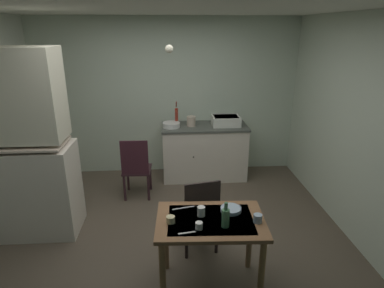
% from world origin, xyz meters
% --- Properties ---
extents(ground_plane, '(5.25, 5.25, 0.00)m').
position_xyz_m(ground_plane, '(0.00, 0.00, 0.00)').
color(ground_plane, brown).
extents(wall_back, '(4.35, 0.10, 2.55)m').
position_xyz_m(wall_back, '(0.00, 2.11, 1.27)').
color(wall_back, beige).
rests_on(wall_back, ground).
extents(wall_right, '(0.10, 4.22, 2.55)m').
position_xyz_m(wall_right, '(2.18, 0.00, 1.27)').
color(wall_right, beige).
rests_on(wall_right, ground).
extents(ceiling_slab, '(4.35, 4.22, 0.10)m').
position_xyz_m(ceiling_slab, '(0.00, 0.00, 2.60)').
color(ceiling_slab, white).
extents(hutch_cabinet, '(1.00, 0.58, 2.19)m').
position_xyz_m(hutch_cabinet, '(-1.61, 0.32, 1.02)').
color(hutch_cabinet, silver).
rests_on(hutch_cabinet, ground).
extents(counter_cabinet, '(1.37, 0.64, 0.88)m').
position_xyz_m(counter_cabinet, '(0.59, 1.74, 0.44)').
color(counter_cabinet, silver).
rests_on(counter_cabinet, ground).
extents(sink_basin, '(0.44, 0.34, 0.15)m').
position_xyz_m(sink_basin, '(0.93, 1.74, 0.96)').
color(sink_basin, white).
rests_on(sink_basin, counter_cabinet).
extents(hand_pump, '(0.05, 0.27, 0.39)m').
position_xyz_m(hand_pump, '(0.14, 1.79, 1.05)').
color(hand_pump, maroon).
rests_on(hand_pump, counter_cabinet).
extents(mixing_bowl_counter, '(0.27, 0.27, 0.08)m').
position_xyz_m(mixing_bowl_counter, '(0.05, 1.69, 0.92)').
color(mixing_bowl_counter, white).
rests_on(mixing_bowl_counter, counter_cabinet).
extents(stoneware_crock, '(0.14, 0.14, 0.16)m').
position_xyz_m(stoneware_crock, '(0.37, 1.74, 0.96)').
color(stoneware_crock, beige).
rests_on(stoneware_crock, counter_cabinet).
extents(dining_table, '(1.00, 0.69, 0.75)m').
position_xyz_m(dining_table, '(0.38, -0.76, 0.63)').
color(dining_table, brown).
rests_on(dining_table, ground).
extents(chair_far_side, '(0.47, 0.47, 0.89)m').
position_xyz_m(chair_far_side, '(0.33, -0.21, 0.47)').
color(chair_far_side, '#2E201E').
rests_on(chair_far_side, ground).
extents(chair_by_counter, '(0.41, 0.41, 0.92)m').
position_xyz_m(chair_by_counter, '(-0.46, 1.07, 0.47)').
color(chair_by_counter, '#351F25').
rests_on(chair_by_counter, ground).
extents(serving_bowl_wide, '(0.19, 0.19, 0.04)m').
position_xyz_m(serving_bowl_wide, '(0.58, -0.64, 0.76)').
color(serving_bowl_wide, '#9EB2C6').
rests_on(serving_bowl_wide, dining_table).
extents(mug_tall, '(0.06, 0.06, 0.06)m').
position_xyz_m(mug_tall, '(0.26, -0.90, 0.78)').
color(mug_tall, white).
rests_on(mug_tall, dining_table).
extents(mug_dark, '(0.08, 0.08, 0.06)m').
position_xyz_m(mug_dark, '(0.02, -0.79, 0.78)').
color(mug_dark, beige).
rests_on(mug_dark, dining_table).
extents(teacup_cream, '(0.07, 0.07, 0.09)m').
position_xyz_m(teacup_cream, '(0.30, -0.70, 0.79)').
color(teacup_cream, white).
rests_on(teacup_cream, dining_table).
extents(teacup_mint, '(0.08, 0.08, 0.08)m').
position_xyz_m(teacup_mint, '(0.79, -0.84, 0.78)').
color(teacup_mint, '#9EB2C6').
rests_on(teacup_mint, dining_table).
extents(glass_bottle, '(0.07, 0.07, 0.23)m').
position_xyz_m(glass_bottle, '(0.49, -0.89, 0.84)').
color(glass_bottle, '#4C7F56').
rests_on(glass_bottle, dining_table).
extents(table_knife, '(0.22, 0.06, 0.00)m').
position_xyz_m(table_knife, '(0.14, -0.56, 0.75)').
color(table_knife, silver).
rests_on(table_knife, dining_table).
extents(teaspoon_near_bowl, '(0.15, 0.05, 0.00)m').
position_xyz_m(teaspoon_near_bowl, '(0.16, -0.96, 0.75)').
color(teaspoon_near_bowl, beige).
rests_on(teaspoon_near_bowl, dining_table).
extents(pendant_bulb, '(0.08, 0.08, 0.08)m').
position_xyz_m(pendant_bulb, '(0.04, 0.01, 2.17)').
color(pendant_bulb, '#F9EFCC').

